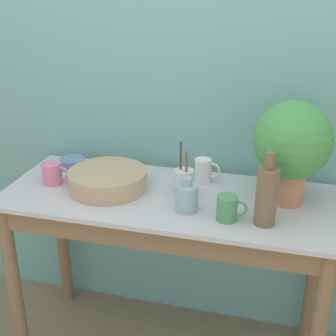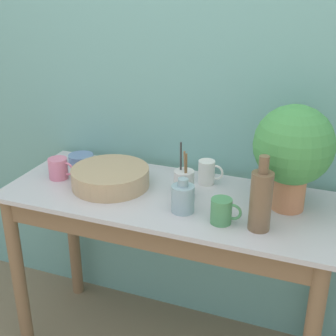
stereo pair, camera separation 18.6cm
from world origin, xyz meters
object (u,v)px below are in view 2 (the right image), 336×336
Objects in this scene: utensil_cup at (184,183)px; bowl_wash_large at (110,177)px; potted_plant at (293,149)px; bottle_tall at (261,200)px; mug_pink at (59,168)px; bowl_small_blue at (81,159)px; bottle_short at (183,198)px; mug_white at (207,172)px; mug_green at (222,211)px.

bowl_wash_large is at bearing -176.89° from utensil_cup.
bottle_tall is at bearing -110.17° from potted_plant.
bowl_wash_large is 2.74× the size of mug_pink.
bowl_small_blue is (-0.24, 0.17, -0.02)m from bowl_wash_large.
bowl_small_blue is at bearing 165.13° from utensil_cup.
bottle_tall is 0.37m from utensil_cup.
mug_white is at bearing 86.97° from bottle_short.
utensil_cup reaches higher than mug_pink.
bottle_tall is 0.15m from mug_green.
bottle_short is 1.23× the size of mug_white.
bottle_short reaches higher than bowl_small_blue.
bottle_short is 1.19× the size of mug_green.
mug_green is (-0.13, -0.01, -0.07)m from bottle_tall.
potted_plant is 0.41m from mug_white.
utensil_cup reaches higher than bowl_small_blue.
potted_plant is 0.45m from bottle_short.
bottle_tall is at bearing -18.21° from bowl_small_blue.
mug_white reaches higher than mug_green.
bottle_tall reaches higher than mug_green.
bottle_tall is at bearing -7.47° from mug_pink.
mug_green is at bearing -11.52° from bottle_short.
mug_white is 0.16m from utensil_cup.
utensil_cup is (-0.20, 0.15, 0.01)m from mug_green.
bowl_wash_large is 0.41m from mug_white.
mug_pink is 0.65m from mug_white.
bowl_small_blue is at bearing 161.79° from bottle_tall.
potted_plant is 0.25m from bottle_tall.
bowl_wash_large is 0.30m from bowl_small_blue.
mug_green is 0.25m from utensil_cup.
mug_white is at bearing 16.19° from mug_pink.
potted_plant is at bearing -16.27° from mug_white.
mug_white is at bearing 0.34° from bowl_small_blue.
potted_plant is 3.41× the size of mug_pink.
utensil_cup is at bearing -172.81° from potted_plant.
bowl_wash_large is 1.18× the size of bottle_tall.
mug_white is at bearing 71.39° from utensil_cup.
bottle_tall is 0.41m from mug_white.
potted_plant is 3.69× the size of mug_white.
utensil_cup is at bearing 2.69° from mug_pink.
potted_plant is 1.24× the size of bowl_wash_large.
bottle_short is at bearing 168.48° from mug_green.
utensil_cup is (0.32, 0.02, 0.02)m from bowl_wash_large.
potted_plant reaches higher than utensil_cup.
utensil_cup is at bearing 107.46° from bottle_short.
mug_white is 0.94× the size of bowl_small_blue.
bowl_wash_large is 0.37m from bottle_short.
mug_pink is 0.57m from utensil_cup.
bottle_tall reaches higher than mug_white.
utensil_cup is (-0.04, 0.12, 0.00)m from bottle_short.
bowl_wash_large is at bearing 164.26° from bottle_short.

